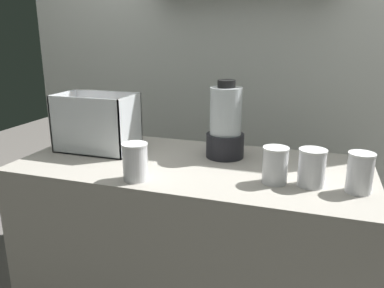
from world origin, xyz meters
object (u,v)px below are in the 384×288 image
juice_cup_pomegranate_right (360,175)px  juice_cup_beet_left (275,167)px  juice_cup_orange_far_left (135,164)px  juice_cup_carrot_middle (312,170)px  carrot_display_bin (99,133)px  blender_pitcher (225,125)px

juice_cup_pomegranate_right → juice_cup_beet_left: bearing=-179.3°
juice_cup_orange_far_left → juice_cup_carrot_middle: (0.60, 0.14, -0.00)m
juice_cup_carrot_middle → juice_cup_beet_left: bearing=-174.3°
juice_cup_pomegranate_right → juice_cup_orange_far_left: bearing=-170.1°
juice_cup_beet_left → juice_cup_pomegranate_right: size_ratio=0.95×
juice_cup_orange_far_left → juice_cup_pomegranate_right: (0.75, 0.13, 0.00)m
carrot_display_bin → juice_cup_orange_far_left: size_ratio=2.52×
carrot_display_bin → juice_cup_orange_far_left: 0.43m
juice_cup_orange_far_left → juice_cup_pomegranate_right: same height
juice_cup_orange_far_left → juice_cup_pomegranate_right: bearing=9.9°
juice_cup_pomegranate_right → blender_pitcher: bearing=155.6°
blender_pitcher → juice_cup_orange_far_left: 0.44m
blender_pitcher → juice_cup_carrot_middle: (0.36, -0.22, -0.08)m
carrot_display_bin → juice_cup_pomegranate_right: (1.07, -0.15, -0.02)m
carrot_display_bin → juice_cup_carrot_middle: 0.93m
blender_pitcher → juice_cup_beet_left: bearing=-44.8°
carrot_display_bin → blender_pitcher: 0.57m
carrot_display_bin → juice_cup_carrot_middle: size_ratio=2.60×
juice_cup_orange_far_left → juice_cup_pomegranate_right: size_ratio=0.99×
juice_cup_pomegranate_right → carrot_display_bin: bearing=172.0°
juice_cup_beet_left → juice_cup_carrot_middle: size_ratio=0.99×
juice_cup_orange_far_left → juice_cup_beet_left: (0.47, 0.13, -0.00)m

